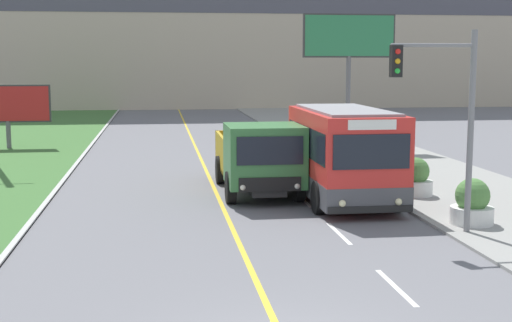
{
  "coord_description": "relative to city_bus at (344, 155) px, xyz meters",
  "views": [
    {
      "loc": [
        -1.96,
        -10.21,
        4.53
      ],
      "look_at": [
        1.1,
        11.98,
        1.4
      ],
      "focal_mm": 50.0,
      "sensor_mm": 36.0,
      "label": 1
    }
  ],
  "objects": [
    {
      "name": "billboard_large",
      "position": [
        3.72,
        13.29,
        3.91
      ],
      "size": [
        4.74,
        0.24,
        6.92
      ],
      "color": "#59595B",
      "rests_on": "ground_plane"
    },
    {
      "name": "planter_round_near",
      "position": [
        2.63,
        -3.86,
        -0.91
      ],
      "size": [
        1.19,
        1.19,
        1.27
      ],
      "color": "silver",
      "rests_on": "sidewalk_right"
    },
    {
      "name": "dump_truck",
      "position": [
        -2.53,
        1.37,
        -0.27
      ],
      "size": [
        2.54,
        6.7,
        2.5
      ],
      "color": "black",
      "rests_on": "ground_plane"
    },
    {
      "name": "billboard_small",
      "position": [
        -13.7,
        16.41,
        0.75
      ],
      "size": [
        4.42,
        0.24,
        3.34
      ],
      "color": "#59595B",
      "rests_on": "ground_plane"
    },
    {
      "name": "planter_round_third",
      "position": [
        2.61,
        4.7,
        -0.87
      ],
      "size": [
        1.18,
        1.18,
        1.34
      ],
      "color": "silver",
      "rests_on": "sidewalk_right"
    },
    {
      "name": "planter_round_second",
      "position": [
        2.59,
        0.42,
        -0.9
      ],
      "size": [
        1.16,
        1.16,
        1.28
      ],
      "color": "silver",
      "rests_on": "sidewalk_right"
    },
    {
      "name": "city_bus",
      "position": [
        0.0,
        0.0,
        0.0
      ],
      "size": [
        2.68,
        6.1,
        3.04
      ],
      "color": "red",
      "rests_on": "ground_plane"
    },
    {
      "name": "traffic_light_mast",
      "position": [
        1.42,
        -4.72,
        1.88
      ],
      "size": [
        2.28,
        0.32,
        5.34
      ],
      "color": "slate",
      "rests_on": "ground_plane"
    }
  ]
}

